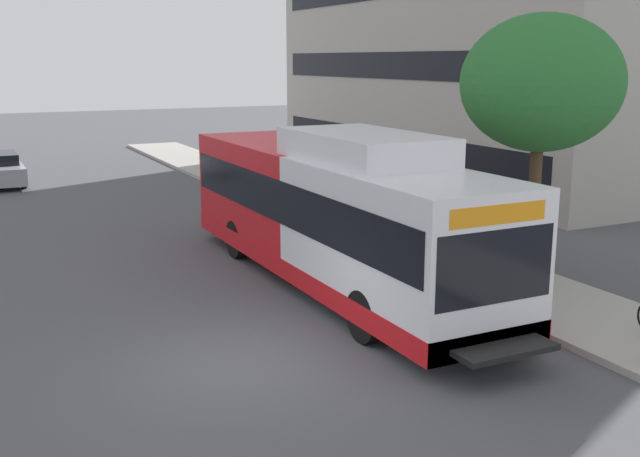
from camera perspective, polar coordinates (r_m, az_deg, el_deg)
ground_plane at (r=20.48m, az=-13.88°, el=-2.14°), size 120.00×120.00×0.00m
sidewalk_curb at (r=21.28m, az=6.07°, el=-1.08°), size 3.00×56.00×0.14m
transit_bus at (r=17.12m, az=0.97°, el=1.20°), size 2.58×12.25×3.65m
street_tree_near_stop at (r=17.64m, az=16.47°, el=10.51°), size 3.59×3.59×6.00m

